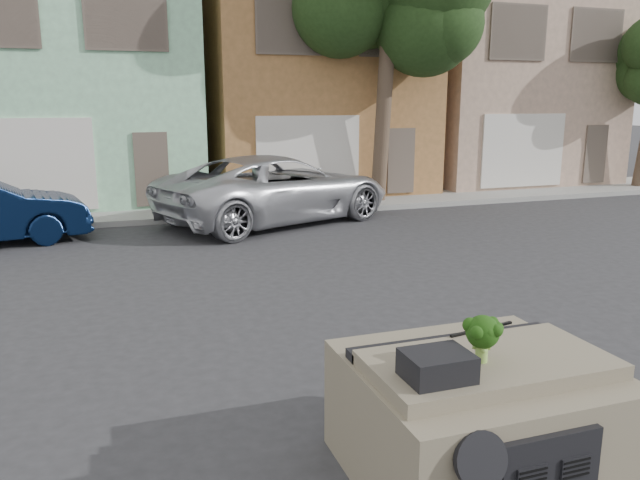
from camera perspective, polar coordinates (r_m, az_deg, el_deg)
ground_plane at (r=8.16m, az=2.13°, el=-9.61°), size 120.00×120.00×0.00m
sidewalk at (r=18.00m, az=-10.03°, el=2.84°), size 40.00×3.00×0.15m
townhouse_mint at (r=21.55m, az=-21.70°, el=13.63°), size 7.20×8.20×7.55m
townhouse_tan at (r=22.57m, az=-1.72°, el=14.41°), size 7.20×8.20×7.55m
townhouse_beige at (r=25.83m, az=14.85°, el=13.79°), size 7.20×8.20×7.55m
silver_pickup at (r=16.21m, az=-3.91°, el=1.66°), size 6.86×4.96×1.73m
tree_near at (r=18.56m, az=5.87°, el=16.20°), size 4.40×4.00×8.50m
car_dashboard at (r=5.50m, az=13.95°, el=-15.17°), size 2.00×1.80×1.12m
instrument_hump at (r=4.66m, az=10.65°, el=-11.23°), size 0.48×0.38×0.20m
wiper_arm at (r=5.70m, az=14.57°, el=-7.89°), size 0.69×0.15×0.02m
broccoli at (r=4.99m, az=14.62°, el=-8.69°), size 0.42×0.42×0.38m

